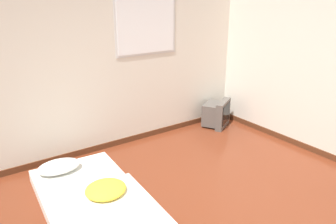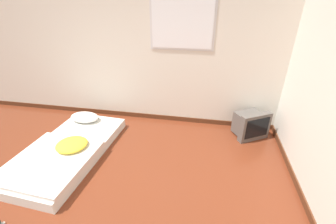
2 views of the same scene
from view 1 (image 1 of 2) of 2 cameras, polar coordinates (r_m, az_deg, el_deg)
name	(u,v)px [view 1 (image 1 of 2)]	position (r m, az deg, el deg)	size (l,w,h in m)	color
wall_back	(93,66)	(4.75, -12.91, 7.87)	(7.60, 0.08, 2.60)	silver
mattress_bed	(94,201)	(3.79, -12.78, -14.96)	(1.13, 2.02, 0.30)	silver
crt_tv	(217,114)	(5.91, 8.48, -0.29)	(0.62, 0.58, 0.48)	#56514C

